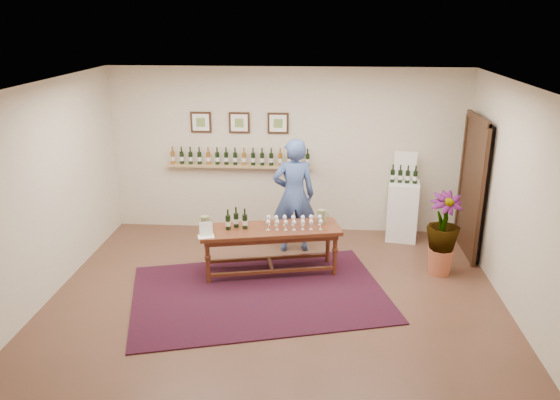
# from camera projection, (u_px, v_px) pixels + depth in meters

# --- Properties ---
(ground) EXTENTS (6.00, 6.00, 0.00)m
(ground) POSITION_uv_depth(u_px,v_px,m) (276.00, 297.00, 7.32)
(ground) COLOR #513724
(ground) RESTS_ON ground
(room_shell) EXTENTS (6.00, 6.00, 6.00)m
(room_shell) POSITION_uv_depth(u_px,v_px,m) (419.00, 180.00, 8.57)
(room_shell) COLOR beige
(room_shell) RESTS_ON ground
(rug) EXTENTS (3.82, 3.03, 0.02)m
(rug) POSITION_uv_depth(u_px,v_px,m) (259.00, 293.00, 7.38)
(rug) COLOR #4C0D0E
(rug) RESTS_ON ground
(tasting_table) EXTENTS (2.07, 1.03, 0.70)m
(tasting_table) POSITION_uv_depth(u_px,v_px,m) (270.00, 235.00, 7.81)
(tasting_table) COLOR #3F140F
(tasting_table) RESTS_ON ground
(table_glasses) EXTENTS (1.16, 0.37, 0.16)m
(table_glasses) POSITION_uv_depth(u_px,v_px,m) (294.00, 222.00, 7.77)
(table_glasses) COLOR white
(table_glasses) RESTS_ON tasting_table
(table_bottles) EXTENTS (0.30, 0.21, 0.30)m
(table_bottles) POSITION_uv_depth(u_px,v_px,m) (236.00, 218.00, 7.73)
(table_bottles) COLOR black
(table_bottles) RESTS_ON tasting_table
(pitcher_left) EXTENTS (0.17, 0.17, 0.22)m
(pitcher_left) POSITION_uv_depth(u_px,v_px,m) (205.00, 224.00, 7.63)
(pitcher_left) COLOR olive
(pitcher_left) RESTS_ON tasting_table
(pitcher_right) EXTENTS (0.14, 0.14, 0.21)m
(pitcher_right) POSITION_uv_depth(u_px,v_px,m) (321.00, 217.00, 7.92)
(pitcher_right) COLOR olive
(pitcher_right) RESTS_ON tasting_table
(menu_card) EXTENTS (0.26, 0.22, 0.20)m
(menu_card) POSITION_uv_depth(u_px,v_px,m) (206.00, 229.00, 7.46)
(menu_card) COLOR white
(menu_card) RESTS_ON tasting_table
(display_pedestal) EXTENTS (0.56, 0.56, 0.98)m
(display_pedestal) POSITION_uv_depth(u_px,v_px,m) (402.00, 211.00, 9.08)
(display_pedestal) COLOR white
(display_pedestal) RESTS_ON ground
(pedestal_bottles) EXTENTS (0.31, 0.13, 0.30)m
(pedestal_bottles) POSITION_uv_depth(u_px,v_px,m) (404.00, 174.00, 8.87)
(pedestal_bottles) COLOR black
(pedestal_bottles) RESTS_ON display_pedestal
(info_sign) EXTENTS (0.37, 0.08, 0.51)m
(info_sign) POSITION_uv_depth(u_px,v_px,m) (405.00, 165.00, 8.98)
(info_sign) COLOR white
(info_sign) RESTS_ON display_pedestal
(potted_plant) EXTENTS (0.60, 0.60, 1.06)m
(potted_plant) POSITION_uv_depth(u_px,v_px,m) (443.00, 234.00, 7.78)
(potted_plant) COLOR #AC5839
(potted_plant) RESTS_ON ground
(person) EXTENTS (0.73, 0.55, 1.83)m
(person) POSITION_uv_depth(u_px,v_px,m) (294.00, 196.00, 8.50)
(person) COLOR #3B538C
(person) RESTS_ON ground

